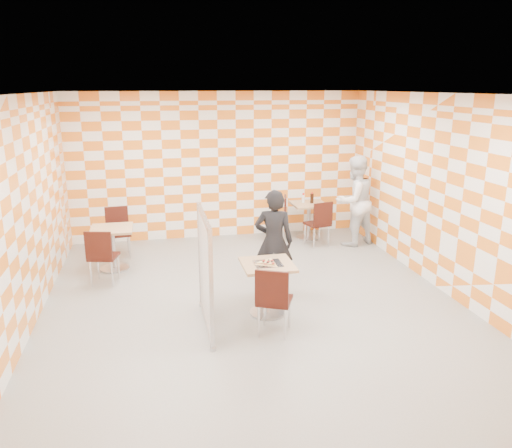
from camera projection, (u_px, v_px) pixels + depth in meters
The scene contains 15 objects.
room_shell at pixel (245, 196), 7.50m from camera, with size 7.00×7.00×7.00m.
main_table at pixel (267, 280), 6.90m from camera, with size 0.70×0.70×0.75m.
second_table at pixel (309, 215), 10.39m from camera, with size 0.70×0.70×0.75m.
empty_table at pixel (113, 241), 8.60m from camera, with size 0.70×0.70×0.75m.
chair_main_front at pixel (273, 296), 6.27m from camera, with size 0.56×0.57×0.92m.
chair_second_front at pixel (320, 220), 9.80m from camera, with size 0.51×0.52×0.92m.
chair_second_side at pixel (280, 214), 10.26m from camera, with size 0.52×0.51×0.92m.
chair_empty_near at pixel (101, 253), 7.90m from camera, with size 0.51×0.52×0.92m.
chair_empty_far at pixel (118, 228), 9.31m from camera, with size 0.47×0.48×0.92m.
partition at pixel (205, 271), 6.45m from camera, with size 0.08×1.38×1.55m.
man_dark at pixel (274, 242), 7.60m from camera, with size 0.59×0.39×1.62m, color black.
man_white at pixel (354, 201), 9.88m from camera, with size 0.87×0.68×1.79m, color white.
pizza_on_foil at pixel (268, 262), 6.82m from camera, with size 0.40×0.40×0.04m.
sport_bottle at pixel (303, 198), 10.37m from camera, with size 0.06×0.06×0.20m.
soda_bottle at pixel (312, 198), 10.31m from camera, with size 0.07×0.07×0.23m.
Camera 1 is at (-1.35, -6.67, 3.10)m, focal length 35.00 mm.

